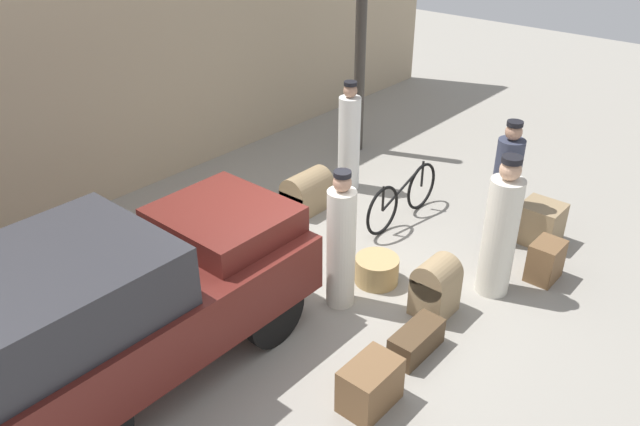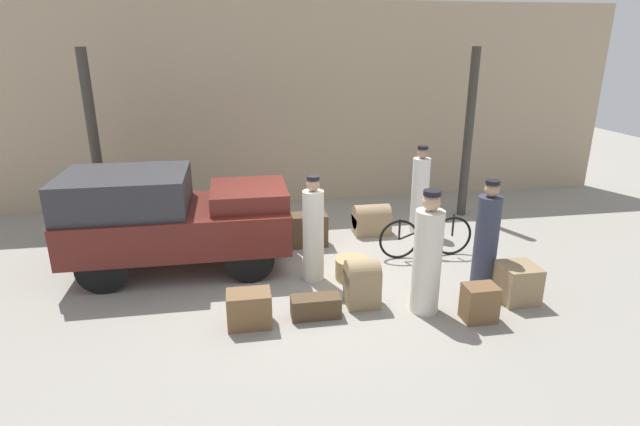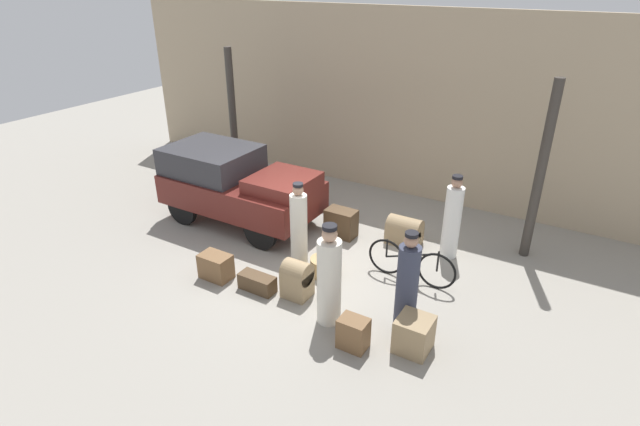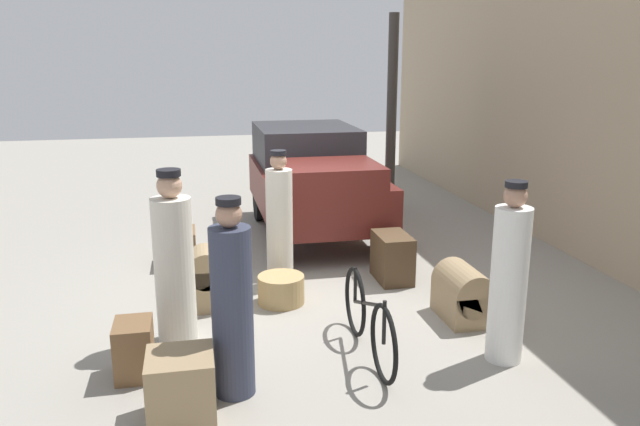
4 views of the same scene
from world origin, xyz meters
TOP-DOWN VIEW (x-y plane):
  - ground_plane at (0.00, 0.00)m, footprint 30.00×30.00m
  - station_building_facade at (0.00, 4.08)m, footprint 16.00×0.15m
  - canopy_pillar_left at (-3.71, 2.36)m, footprint 0.19×0.19m
  - canopy_pillar_right at (3.74, 2.36)m, footprint 0.19×0.19m
  - truck at (-2.22, 0.58)m, footprint 3.53×1.73m
  - bicycle at (2.10, 0.28)m, footprint 1.70×0.04m
  - wicker_basket at (0.63, -0.35)m, footprint 0.54×0.54m
  - porter_with_bicycle at (2.43, 1.52)m, footprint 0.34×0.34m
  - porter_carrying_trunk at (1.40, -1.52)m, footprint 0.39×0.39m
  - porter_lifting_near_truck at (2.52, -1.02)m, footprint 0.35×0.35m
  - porter_standing_middle at (0.01, -0.27)m, footprint 0.33×0.33m
  - trunk_umber_medium at (1.46, 1.54)m, footprint 0.71×0.47m
  - trunk_large_brown at (2.04, -1.89)m, footprint 0.44×0.33m
  - suitcase_tan_flat at (0.16, 1.15)m, footprint 0.65×0.40m
  - trunk_wicker_pale at (2.85, -1.46)m, footprint 0.51×0.53m
  - suitcase_small_leather at (-1.05, -1.50)m, footprint 0.59×0.39m
  - trunk_barrel_dark at (0.57, -1.21)m, footprint 0.47×0.42m
  - suitcase_black_upright at (-0.14, -1.43)m, footprint 0.68×0.29m

SIDE VIEW (x-z plane):
  - ground_plane at x=0.00m, z-range 0.00..0.00m
  - suitcase_black_upright at x=-0.14m, z-range 0.00..0.30m
  - wicker_basket at x=0.63m, z-range 0.00..0.33m
  - suitcase_small_leather at x=-1.05m, z-range 0.00..0.48m
  - trunk_large_brown at x=2.04m, z-range 0.00..0.51m
  - trunk_wicker_pale at x=2.85m, z-range 0.00..0.56m
  - trunk_umber_medium at x=1.46m, z-range -0.02..0.58m
  - suitcase_tan_flat at x=0.16m, z-range 0.00..0.61m
  - trunk_barrel_dark at x=0.57m, z-range 0.01..0.71m
  - bicycle at x=2.10m, z-range -0.01..0.75m
  - porter_standing_middle at x=0.01m, z-range -0.06..1.64m
  - porter_lifting_near_truck at x=2.52m, z-range -0.07..1.66m
  - porter_with_bicycle at x=2.43m, z-range -0.07..1.67m
  - porter_carrying_trunk at x=1.40m, z-range -0.08..1.69m
  - truck at x=-2.22m, z-range 0.10..1.76m
  - canopy_pillar_left at x=-3.71m, z-range 0.00..3.54m
  - canopy_pillar_right at x=3.74m, z-range 0.00..3.54m
  - station_building_facade at x=0.00m, z-range 0.00..4.50m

